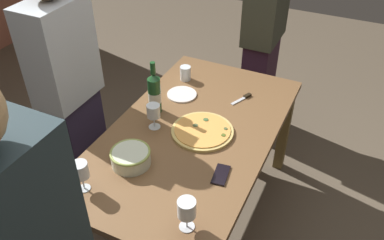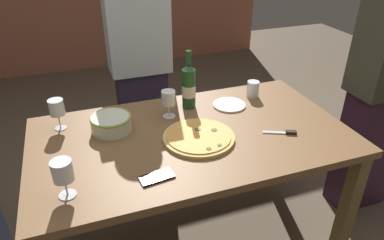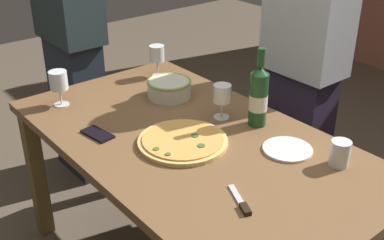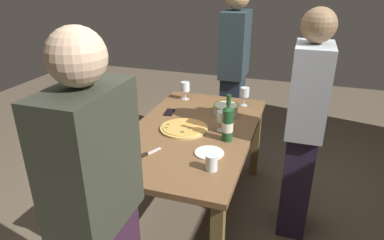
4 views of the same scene
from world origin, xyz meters
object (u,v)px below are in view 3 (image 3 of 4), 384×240
Objects in this scene: person_guest_right at (70,35)px; pizza_knife at (242,203)px; pizza at (183,141)px; dining_table at (192,157)px; wine_glass_by_bottle at (157,55)px; serving_bowl at (169,88)px; side_plate at (287,149)px; cell_phone at (98,134)px; wine_glass_near_pizza at (222,95)px; wine_glass_far_left at (59,82)px; person_guest_left at (303,66)px; cup_amber at (340,153)px; wine_bottle at (259,96)px.

pizza_knife is at bearing -4.58° from person_guest_right.
pizza is 1.20m from person_guest_right.
wine_glass_by_bottle is at bearing 156.01° from dining_table.
serving_bowl is 1.10× the size of side_plate.
pizza is 0.21× the size of person_guest_right.
dining_table is at bearing -0.00° from person_guest_right.
dining_table is 0.92× the size of person_guest_right.
cell_phone is at bearing -140.55° from pizza.
wine_glass_far_left is (-0.56, -0.48, 0.01)m from wine_glass_near_pizza.
person_guest_right is at bearing -62.63° from person_guest_left.
cell_phone is at bearing -132.37° from dining_table.
cup_amber is at bearing 42.72° from person_guest_left.
cup_amber is 0.45m from pizza_knife.
dining_table is 0.82m from person_guest_left.
person_guest_left is (-0.09, 0.79, 0.18)m from dining_table.
side_plate is at bearing 27.83° from wine_glass_far_left.
person_guest_left is at bearing 125.04° from side_plate.
wine_glass_by_bottle reaches higher than cell_phone.
person_guest_left is at bearing 93.12° from wine_glass_near_pizza.
wine_glass_far_left is at bearing -161.59° from pizza.
wine_glass_far_left reaches higher than side_plate.
wine_bottle is at bearing 179.86° from cup_amber.
dining_table is at bearing -24.13° from serving_bowl.
side_plate is at bearing -160.67° from cup_amber.
wine_glass_by_bottle is 0.68m from cell_phone.
pizza is at bearing -74.94° from wine_glass_near_pizza.
cup_amber is 0.06× the size of person_guest_left.
serving_bowl reaches higher than side_plate.
wine_glass_near_pizza is at bearing 7.90° from serving_bowl.
serving_bowl is at bearing -23.78° from wine_glass_by_bottle.
side_plate is 0.70m from person_guest_left.
pizza is 2.33× the size of wine_glass_near_pizza.
wine_bottle is 2.06× the size of wine_glass_far_left.
wine_glass_near_pizza is at bearing -172.59° from cup_amber.
wine_glass_near_pizza is at bearing 105.32° from dining_table.
wine_glass_by_bottle is 0.09× the size of person_guest_right.
cup_amber is 0.95m from cell_phone.
pizza is 0.73m from wine_glass_by_bottle.
wine_bottle is (0.07, 0.35, 0.12)m from pizza.
dining_table is 9.83× the size of pizza_knife.
person_guest_right is at bearing -172.64° from serving_bowl.
wine_glass_far_left is at bearing -28.11° from person_guest_right.
serving_bowl is at bearing -172.41° from cup_amber.
person_guest_left reaches higher than pizza.
serving_bowl reaches higher than pizza.
person_guest_right is at bearing -170.05° from wine_bottle.
pizza is at bearing -75.91° from dining_table.
wine_bottle is 2.05× the size of wine_glass_by_bottle.
person_guest_right is at bearing -172.49° from wine_glass_near_pizza.
serving_bowl is 0.80m from person_guest_right.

